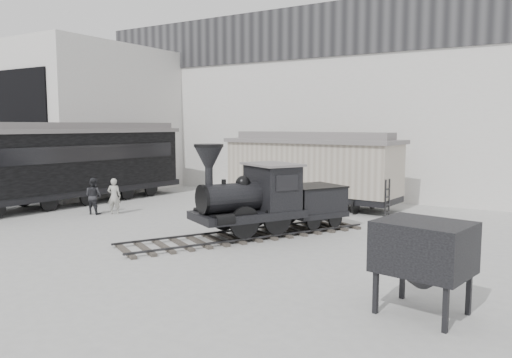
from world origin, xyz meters
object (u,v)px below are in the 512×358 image
Objects in this scene: boxcar at (311,167)px; passenger_coach at (64,163)px; visitor_a at (114,196)px; coal_hopper at (423,254)px; locomotive at (265,202)px; visitor_b at (93,196)px.

boxcar is 0.63× the size of passenger_coach.
visitor_a is 0.78× the size of coal_hopper.
visitor_b is at bearing -148.86° from locomotive.
locomotive is 8.32m from visitor_a.
boxcar is at bearing -144.41° from visitor_b.
visitor_a is (-8.30, 0.19, -0.41)m from locomotive.
passenger_coach reaches higher than coal_hopper.
visitor_b reaches higher than visitor_a.
boxcar is 9.91m from visitor_a.
visitor_b is at bearing 174.41° from coal_hopper.
visitor_a is at bearing -157.77° from visitor_b.
locomotive reaches higher than visitor_a.
passenger_coach is 8.90× the size of visitor_a.
boxcar is (-1.52, 7.33, 0.74)m from locomotive.
boxcar reaches higher than visitor_b.
visitor_b is at bearing 2.05° from visitor_a.
boxcar is 12.87m from passenger_coach.
locomotive is 0.63× the size of passenger_coach.
passenger_coach reaches higher than visitor_b.
coal_hopper reaches higher than visitor_b.
locomotive is 4.36× the size of coal_hopper.
locomotive is at bearing 154.94° from coal_hopper.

